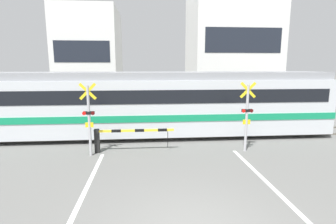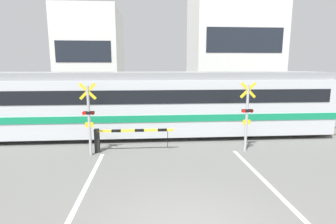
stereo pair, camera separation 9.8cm
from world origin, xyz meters
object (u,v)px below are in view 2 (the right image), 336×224
crossing_barrier_far (197,112)px  commuter_train (121,102)px  pedestrian (155,100)px  crossing_signal_right (247,114)px  crossing_signal_left (89,116)px  crossing_barrier_near (117,136)px

crossing_barrier_far → commuter_train: bearing=-148.7°
crossing_barrier_far → pedestrian: 4.49m
commuter_train → crossing_barrier_far: size_ratio=6.36×
crossing_signal_right → pedestrian: (-3.59, 9.34, -0.59)m
crossing_signal_left → pedestrian: size_ratio=1.65×
commuter_train → pedestrian: bearing=73.3°
crossing_signal_right → crossing_signal_left: bearing=180.0°
pedestrian → crossing_signal_right: bearing=-68.9°
crossing_barrier_near → crossing_barrier_far: same height
crossing_barrier_near → pedestrian: size_ratio=1.86×
crossing_barrier_near → crossing_signal_right: size_ratio=1.13×
commuter_train → crossing_barrier_near: bearing=-89.2°
crossing_signal_left → commuter_train: bearing=71.3°
crossing_signal_left → pedestrian: crossing_signal_left is taller
crossing_barrier_far → pedestrian: pedestrian is taller
commuter_train → crossing_signal_left: bearing=-108.7°
commuter_train → pedestrian: 6.72m
crossing_barrier_near → crossing_signal_right: crossing_signal_right is taller
crossing_signal_left → crossing_signal_right: size_ratio=1.00×
pedestrian → crossing_signal_left: bearing=-107.3°
crossing_signal_right → commuter_train: bearing=151.9°
commuter_train → crossing_barrier_near: size_ratio=6.36×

